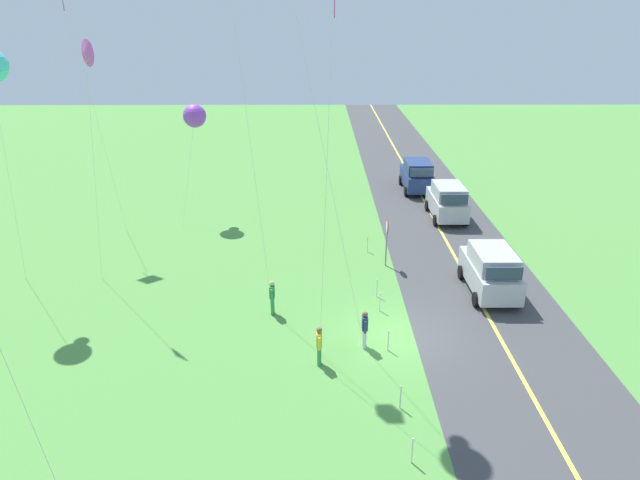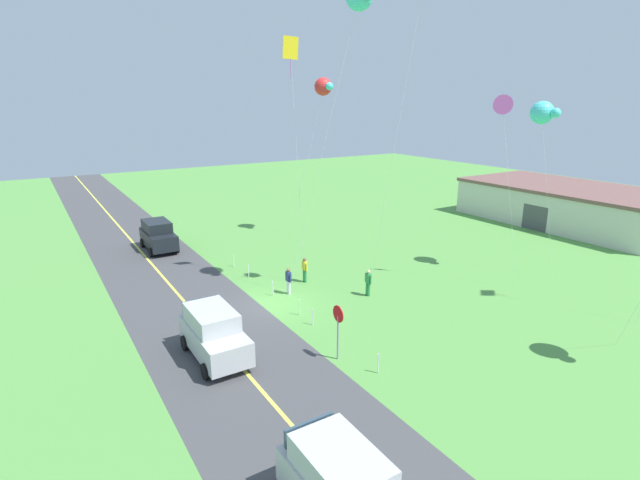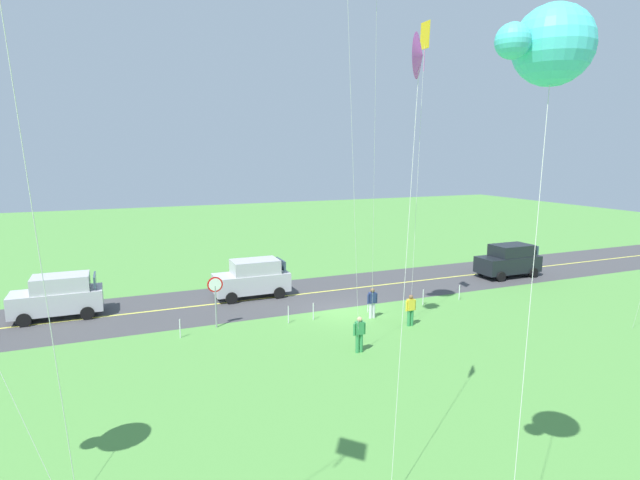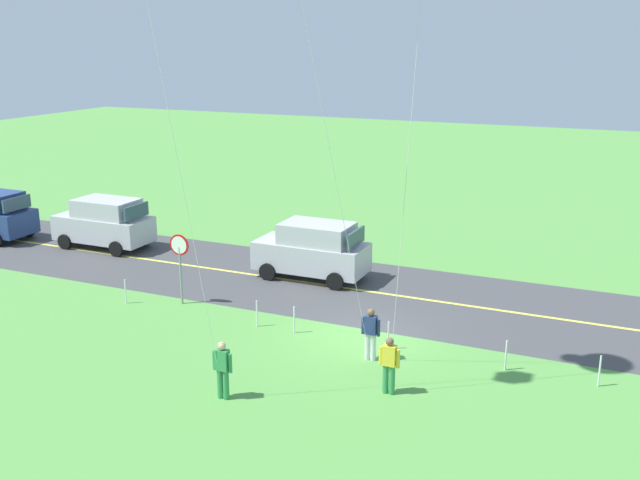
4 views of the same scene
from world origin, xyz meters
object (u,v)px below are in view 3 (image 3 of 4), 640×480
Objects in this scene: kite_blue_mid at (425,43)px; kite_pink_drift at (420,57)px; person_adult_near at (359,333)px; kite_orange_near at (550,45)px; stop_sign at (215,292)px; person_child_watcher at (372,302)px; car_parked_east_near at (58,296)px; car_parked_west_far at (509,260)px; car_suv_foreground at (252,278)px; person_adult_companion at (411,309)px.

kite_blue_mid reaches higher than kite_pink_drift.
person_adult_near is 14.95m from kite_orange_near.
stop_sign is 19.13m from kite_orange_near.
person_child_watcher is 15.82m from kite_pink_drift.
kite_blue_mid is 1.31× the size of kite_orange_near.
car_parked_west_far is (-28.12, 2.13, 0.00)m from car_parked_east_near.
kite_orange_near is at bearing 89.33° from car_suv_foreground.
car_parked_east_near and car_parked_west_far have the same top height.
person_adult_near is at bearing 101.18° from car_suv_foreground.
kite_pink_drift reaches higher than car_suv_foreground.
car_parked_east_near is 22.27m from kite_blue_mid.
person_child_watcher is 0.14× the size of kite_pink_drift.
person_adult_near is at bearing -27.90° from person_adult_companion.
car_parked_west_far reaches higher than person_adult_companion.
person_child_watcher is at bearing 167.54° from stop_sign.
stop_sign reaches higher than car_parked_east_near.
stop_sign is (3.07, 4.53, 0.65)m from car_suv_foreground.
car_parked_east_near is 2.75× the size of person_adult_near.
stop_sign is 1.60× the size of person_adult_companion.
car_parked_east_near reaches higher than person_child_watcher.
kite_blue_mid reaches higher than person_child_watcher.
kite_blue_mid reaches higher than stop_sign.
kite_pink_drift is (2.32, 7.44, 9.90)m from person_adult_near.
kite_orange_near is at bearing 64.12° from kite_blue_mid.
kite_pink_drift is (6.20, 9.47, 9.90)m from person_adult_companion.
person_child_watcher is at bearing -37.68° from kite_blue_mid.
person_child_watcher is (13.08, 4.28, -0.29)m from car_parked_west_far.
person_adult_companion is (-5.87, 8.04, -0.29)m from car_suv_foreground.
stop_sign is 0.23× the size of kite_orange_near.
car_parked_east_near is 1.00× the size of car_parked_west_far.
car_parked_west_far is at bearing 173.69° from car_suv_foreground.
car_suv_foreground is 15.90m from kite_blue_mid.
kite_pink_drift reaches higher than car_parked_west_far.
stop_sign is at bearing 147.14° from car_parked_east_near.
stop_sign is 7.56m from person_adult_near.
car_suv_foreground is 0.30× the size of kite_blue_mid.
car_parked_east_near is at bearing -47.47° from person_adult_near.
car_parked_west_far is at bearing -135.01° from person_child_watcher.
person_adult_near is at bearing 27.17° from car_parked_west_far.
person_adult_near is at bearing 28.86° from kite_blue_mid.
kite_pink_drift is 1.03× the size of kite_orange_near.
car_parked_east_near is at bearing -64.95° from kite_orange_near.
stop_sign is 15.42m from kite_blue_mid.
car_parked_east_near is at bearing -4.34° from car_parked_west_far.
person_adult_companion is 0.14× the size of kite_pink_drift.
car_parked_west_far is at bearing -172.98° from stop_sign.
car_parked_east_near is at bearing -60.46° from kite_pink_drift.
car_suv_foreground reaches higher than person_child_watcher.
person_adult_companion is (-3.88, -2.03, 0.00)m from person_adult_near.
car_parked_west_far is at bearing -139.35° from kite_pink_drift.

